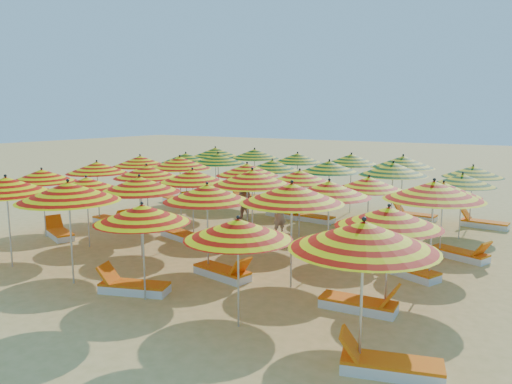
# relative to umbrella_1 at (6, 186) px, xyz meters

# --- Properties ---
(ground) EXTENTS (120.00, 120.00, 0.00)m
(ground) POSITION_rel_umbrella_1_xyz_m (4.01, 6.36, -2.37)
(ground) COLOR #F1BF6B
(ground) RESTS_ON ground
(umbrella_1) EXTENTS (3.36, 3.36, 2.69)m
(umbrella_1) POSITION_rel_umbrella_1_xyz_m (0.00, 0.00, 0.00)
(umbrella_1) COLOR silver
(umbrella_1) RESTS_ON ground
(umbrella_2) EXTENTS (2.80, 2.80, 2.75)m
(umbrella_2) POSITION_rel_umbrella_1_xyz_m (2.68, 0.02, 0.05)
(umbrella_2) COLOR silver
(umbrella_2) RESTS_ON ground
(umbrella_3) EXTENTS (2.68, 2.68, 2.37)m
(umbrella_3) POSITION_rel_umbrella_1_xyz_m (5.09, 0.17, -0.28)
(umbrella_3) COLOR silver
(umbrella_3) RESTS_ON ground
(umbrella_4) EXTENTS (2.25, 2.25, 2.36)m
(umbrella_4) POSITION_rel_umbrella_1_xyz_m (7.82, 0.10, -0.29)
(umbrella_4) COLOR silver
(umbrella_4) RESTS_ON ground
(umbrella_5) EXTENTS (3.31, 3.31, 2.69)m
(umbrella_5) POSITION_rel_umbrella_1_xyz_m (10.55, -0.17, -0.00)
(umbrella_5) COLOR silver
(umbrella_5) RESTS_ON ground
(umbrella_6) EXTENTS (2.72, 2.72, 2.50)m
(umbrella_6) POSITION_rel_umbrella_1_xyz_m (-2.31, 2.73, -0.17)
(umbrella_6) COLOR silver
(umbrella_6) RESTS_ON ground
(umbrella_7) EXTENTS (2.56, 2.56, 2.40)m
(umbrella_7) POSITION_rel_umbrella_1_xyz_m (0.14, 2.64, -0.26)
(umbrella_7) COLOR silver
(umbrella_7) RESTS_ON ground
(umbrella_8) EXTENTS (2.51, 2.51, 2.59)m
(umbrella_8) POSITION_rel_umbrella_1_xyz_m (2.55, 2.63, -0.09)
(umbrella_8) COLOR silver
(umbrella_8) RESTS_ON ground
(umbrella_9) EXTENTS (3.08, 3.08, 2.55)m
(umbrella_9) POSITION_rel_umbrella_1_xyz_m (5.12, 2.59, -0.12)
(umbrella_9) COLOR silver
(umbrella_9) RESTS_ON ground
(umbrella_10) EXTENTS (3.01, 3.01, 2.76)m
(umbrella_10) POSITION_rel_umbrella_1_xyz_m (7.62, 2.77, 0.06)
(umbrella_10) COLOR silver
(umbrella_10) RESTS_ON ground
(umbrella_11) EXTENTS (2.47, 2.47, 2.47)m
(umbrella_11) POSITION_rel_umbrella_1_xyz_m (10.16, 2.46, -0.20)
(umbrella_11) COLOR silver
(umbrella_11) RESTS_ON ground
(umbrella_12) EXTENTS (2.72, 2.72, 2.55)m
(umbrella_12) POSITION_rel_umbrella_1_xyz_m (-2.46, 5.28, -0.12)
(umbrella_12) COLOR silver
(umbrella_12) RESTS_ON ground
(umbrella_13) EXTENTS (2.99, 2.99, 2.56)m
(umbrella_13) POSITION_rel_umbrella_1_xyz_m (0.27, 5.26, -0.12)
(umbrella_13) COLOR silver
(umbrella_13) RESTS_ON ground
(umbrella_14) EXTENTS (2.55, 2.55, 2.56)m
(umbrella_14) POSITION_rel_umbrella_1_xyz_m (2.52, 5.14, -0.12)
(umbrella_14) COLOR silver
(umbrella_14) RESTS_ON ground
(umbrella_15) EXTENTS (2.87, 2.87, 2.73)m
(umbrella_15) POSITION_rel_umbrella_1_xyz_m (5.09, 4.93, 0.03)
(umbrella_15) COLOR silver
(umbrella_15) RESTS_ON ground
(umbrella_16) EXTENTS (2.68, 2.68, 2.55)m
(umbrella_16) POSITION_rel_umbrella_1_xyz_m (7.64, 5.01, -0.12)
(umbrella_16) COLOR silver
(umbrella_16) RESTS_ON ground
(umbrella_17) EXTENTS (3.08, 3.08, 2.74)m
(umbrella_17) POSITION_rel_umbrella_1_xyz_m (10.47, 5.21, 0.04)
(umbrella_17) COLOR silver
(umbrella_17) RESTS_ON ground
(umbrella_18) EXTENTS (3.27, 3.27, 2.62)m
(umbrella_18) POSITION_rel_umbrella_1_xyz_m (-2.44, 7.64, -0.06)
(umbrella_18) COLOR silver
(umbrella_18) RESTS_ON ground
(umbrella_19) EXTENTS (2.57, 2.57, 2.71)m
(umbrella_19) POSITION_rel_umbrella_1_xyz_m (-0.02, 7.45, 0.01)
(umbrella_19) COLOR silver
(umbrella_19) RESTS_ON ground
(umbrella_20) EXTENTS (2.47, 2.47, 2.55)m
(umbrella_20) POSITION_rel_umbrella_1_xyz_m (2.97, 7.87, -0.13)
(umbrella_20) COLOR silver
(umbrella_20) RESTS_ON ground
(umbrella_21) EXTENTS (2.41, 2.41, 2.47)m
(umbrella_21) POSITION_rel_umbrella_1_xyz_m (5.38, 7.57, -0.20)
(umbrella_21) COLOR silver
(umbrella_21) RESTS_ON ground
(umbrella_22) EXTENTS (2.32, 2.32, 2.41)m
(umbrella_22) POSITION_rel_umbrella_1_xyz_m (7.92, 7.55, -0.25)
(umbrella_22) COLOR silver
(umbrella_22) RESTS_ON ground
(umbrella_23) EXTENTS (2.66, 2.66, 2.38)m
(umbrella_23) POSITION_rel_umbrella_1_xyz_m (10.22, 7.65, -0.27)
(umbrella_23) COLOR silver
(umbrella_23) RESTS_ON ground
(umbrella_24) EXTENTS (3.07, 3.07, 2.55)m
(umbrella_24) POSITION_rel_umbrella_1_xyz_m (-2.24, 10.45, -0.13)
(umbrella_24) COLOR silver
(umbrella_24) RESTS_ON ground
(umbrella_25) EXTENTS (3.15, 3.15, 2.67)m
(umbrella_25) POSITION_rel_umbrella_1_xyz_m (-0.02, 10.06, -0.02)
(umbrella_25) COLOR silver
(umbrella_25) RESTS_ON ground
(umbrella_26) EXTENTS (3.00, 3.00, 2.50)m
(umbrella_26) POSITION_rel_umbrella_1_xyz_m (2.79, 10.10, -0.17)
(umbrella_26) COLOR silver
(umbrella_26) RESTS_ON ground
(umbrella_27) EXTENTS (2.96, 2.96, 2.58)m
(umbrella_27) POSITION_rel_umbrella_1_xyz_m (5.29, 10.32, -0.10)
(umbrella_27) COLOR silver
(umbrella_27) RESTS_ON ground
(umbrella_28) EXTENTS (3.10, 3.10, 2.67)m
(umbrella_28) POSITION_rel_umbrella_1_xyz_m (7.92, 10.13, -0.02)
(umbrella_28) COLOR silver
(umbrella_28) RESTS_ON ground
(umbrella_29) EXTENTS (2.69, 2.69, 2.38)m
(umbrella_29) POSITION_rel_umbrella_1_xyz_m (10.30, 10.33, -0.28)
(umbrella_29) COLOR silver
(umbrella_29) RESTS_ON ground
(umbrella_30) EXTENTS (3.20, 3.20, 2.69)m
(umbrella_30) POSITION_rel_umbrella_1_xyz_m (-2.14, 12.69, -0.01)
(umbrella_30) COLOR silver
(umbrella_30) RESTS_ON ground
(umbrella_31) EXTENTS (2.91, 2.91, 2.69)m
(umbrella_31) POSITION_rel_umbrella_1_xyz_m (0.12, 12.92, -0.01)
(umbrella_31) COLOR silver
(umbrella_31) RESTS_ON ground
(umbrella_32) EXTENTS (2.92, 2.92, 2.58)m
(umbrella_32) POSITION_rel_umbrella_1_xyz_m (2.51, 12.93, -0.10)
(umbrella_32) COLOR silver
(umbrella_32) RESTS_ON ground
(umbrella_33) EXTENTS (2.62, 2.62, 2.69)m
(umbrella_33) POSITION_rel_umbrella_1_xyz_m (5.30, 12.67, -0.01)
(umbrella_33) COLOR silver
(umbrella_33) RESTS_ON ground
(umbrella_34) EXTENTS (3.14, 3.14, 2.72)m
(umbrella_34) POSITION_rel_umbrella_1_xyz_m (7.60, 12.51, 0.02)
(umbrella_34) COLOR silver
(umbrella_34) RESTS_ON ground
(umbrella_35) EXTENTS (3.04, 3.04, 2.44)m
(umbrella_35) POSITION_rel_umbrella_1_xyz_m (10.27, 12.67, -0.22)
(umbrella_35) COLOR silver
(umbrella_35) RESTS_ON ground
(lounger_0) EXTENTS (1.83, 1.13, 0.69)m
(lounger_0) POSITION_rel_umbrella_1_xyz_m (4.50, 0.35, -2.22)
(lounger_0) COLOR white
(lounger_0) RESTS_ON ground
(lounger_1) EXTENTS (1.83, 1.05, 0.69)m
(lounger_1) POSITION_rel_umbrella_1_xyz_m (11.05, -0.11, -2.22)
(lounger_1) COLOR white
(lounger_1) RESTS_ON ground
(lounger_2) EXTENTS (1.82, 1.18, 0.69)m
(lounger_2) POSITION_rel_umbrella_1_xyz_m (-1.80, 2.91, -2.22)
(lounger_2) COLOR white
(lounger_2) RESTS_ON ground
(lounger_3) EXTENTS (1.81, 0.89, 0.69)m
(lounger_3) POSITION_rel_umbrella_1_xyz_m (5.72, 2.46, -2.22)
(lounger_3) COLOR white
(lounger_3) RESTS_ON ground
(lounger_4) EXTENTS (1.77, 0.72, 0.69)m
(lounger_4) POSITION_rel_umbrella_1_xyz_m (9.66, 2.26, -2.22)
(lounger_4) COLOR white
(lounger_4) RESTS_ON ground
(lounger_5) EXTENTS (1.78, 0.76, 0.69)m
(lounger_5) POSITION_rel_umbrella_1_xyz_m (-1.86, 5.39, -2.22)
(lounger_5) COLOR white
(lounger_5) RESTS_ON ground
(lounger_6) EXTENTS (1.83, 1.04, 0.69)m
(lounger_6) POSITION_rel_umbrella_1_xyz_m (1.92, 5.08, -2.22)
(lounger_6) COLOR white
(lounger_6) RESTS_ON ground
(lounger_7) EXTENTS (1.82, 1.19, 0.69)m
(lounger_7) POSITION_rel_umbrella_1_xyz_m (9.88, 5.27, -2.22)
(lounger_7) COLOR white
(lounger_7) RESTS_ON ground
(lounger_8) EXTENTS (1.83, 1.11, 0.69)m
(lounger_8) POSITION_rel_umbrella_1_xyz_m (8.42, 7.65, -2.22)
(lounger_8) COLOR white
(lounger_8) RESTS_ON ground
(lounger_9) EXTENTS (1.83, 1.14, 0.69)m
(lounger_9) POSITION_rel_umbrella_1_xyz_m (10.82, 7.73, -2.22)
(lounger_9) COLOR white
(lounger_9) RESTS_ON ground
(lounger_10) EXTENTS (1.83, 1.06, 0.69)m
(lounger_10) POSITION_rel_umbrella_1_xyz_m (-2.74, 10.31, -2.22)
(lounger_10) COLOR white
(lounger_10) RESTS_ON ground
(lounger_11) EXTENTS (1.81, 0.89, 0.69)m
(lounger_11) POSITION_rel_umbrella_1_xyz_m (3.29, 10.27, -2.22)
(lounger_11) COLOR white
(lounger_11) RESTS_ON ground
(lounger_12) EXTENTS (1.77, 0.71, 0.69)m
(lounger_12) POSITION_rel_umbrella_1_xyz_m (4.69, 10.14, -2.22)
(lounger_12) COLOR white
(lounger_12) RESTS_ON ground
(lounger_13) EXTENTS (1.81, 0.88, 0.69)m
(lounger_13) POSITION_rel_umbrella_1_xyz_m (-2.64, 12.61, -2.22)
(lounger_13) COLOR white
(lounger_13) RESTS_ON ground
(lounger_14) EXTENTS (1.74, 0.60, 0.69)m
(lounger_14) POSITION_rel_umbrella_1_xyz_m (-0.48, 13.05, -2.22)
(lounger_14) COLOR white
(lounger_14) RESTS_ON ground
(lounger_15) EXTENTS (1.80, 0.81, 0.69)m
(lounger_15) POSITION_rel_umbrella_1_xyz_m (3.02, 12.90, -2.22)
(lounger_15) COLOR white
(lounger_15) RESTS_ON ground
(lounger_16) EXTENTS (1.76, 0.66, 0.69)m
(lounger_16) POSITION_rel_umbrella_1_xyz_m (8.11, 12.69, -2.22)
(lounger_16) COLOR white
(lounger_16) RESTS_ON ground
(lounger_17) EXTENTS (1.77, 0.70, 0.69)m
(lounger_17) POSITION_rel_umbrella_1_xyz_m (10.77, 12.66, -2.22)
(lounger_17) COLOR white
(lounger_17) RESTS_ON ground
(beachgoer_b) EXTENTS (0.81, 0.66, 1.56)m
(beachgoer_b) POSITION_rel_umbrella_1_xyz_m (2.19, 8.83, -1.59)
(beachgoer_b) COLOR tan
(beachgoer_b) RESTS_ON ground
(beachgoer_a) EXTENTS (0.56, 0.64, 1.49)m
(beachgoer_a) POSITION_rel_umbrella_1_xyz_m (4.72, 7.35, -1.63)
(beachgoer_a) COLOR tan
(beachgoer_a) RESTS_ON ground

